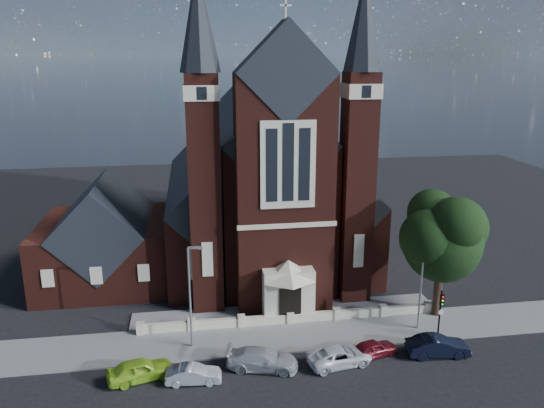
{
  "coord_description": "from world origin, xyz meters",
  "views": [
    {
      "loc": [
        -7.42,
        -32.14,
        21.32
      ],
      "look_at": [
        -0.65,
        12.0,
        8.73
      ],
      "focal_mm": 35.0,
      "sensor_mm": 36.0,
      "label": 1
    }
  ],
  "objects": [
    {
      "name": "street_lamp_right",
      "position": [
        10.09,
        4.0,
        4.6
      ],
      "size": [
        1.16,
        0.22,
        8.09
      ],
      "color": "gray",
      "rests_on": "ground"
    },
    {
      "name": "traffic_signal",
      "position": [
        11.0,
        2.43,
        2.58
      ],
      "size": [
        0.28,
        0.42,
        4.0
      ],
      "color": "black",
      "rests_on": "ground"
    },
    {
      "name": "car_dark_red",
      "position": [
        5.13,
        0.75,
        0.62
      ],
      "size": [
        3.92,
        2.4,
        1.25
      ],
      "primitive_type": "imported",
      "rotation": [
        0.0,
        0.0,
        1.84
      ],
      "color": "maroon",
      "rests_on": "ground"
    },
    {
      "name": "car_silver_b",
      "position": [
        -3.12,
        0.41,
        0.73
      ],
      "size": [
        5.41,
        3.29,
        1.46
      ],
      "primitive_type": "imported",
      "rotation": [
        0.0,
        0.0,
        1.31
      ],
      "color": "#B2B5BB",
      "rests_on": "ground"
    },
    {
      "name": "church",
      "position": [
        -0.0,
        22.94,
        8.19
      ],
      "size": [
        20.01,
        34.9,
        29.2
      ],
      "color": "#481B13",
      "rests_on": "ground"
    },
    {
      "name": "car_silver_a",
      "position": [
        -7.93,
        -0.53,
        0.61
      ],
      "size": [
        3.81,
        1.55,
        1.23
      ],
      "primitive_type": "imported",
      "rotation": [
        0.0,
        0.0,
        1.5
      ],
      "color": "#A2A5AA",
      "rests_on": "ground"
    },
    {
      "name": "street_tree",
      "position": [
        12.6,
        5.71,
        6.96
      ],
      "size": [
        6.4,
        6.6,
        10.7
      ],
      "color": "black",
      "rests_on": "ground"
    },
    {
      "name": "car_lime_van",
      "position": [
        -11.5,
        0.37,
        0.75
      ],
      "size": [
        4.71,
        2.86,
        1.5
      ],
      "primitive_type": "imported",
      "rotation": [
        0.0,
        0.0,
        1.84
      ],
      "color": "#A0D52A",
      "rests_on": "ground"
    },
    {
      "name": "forecourt_wall",
      "position": [
        0.0,
        6.5,
        0.0
      ],
      "size": [
        24.0,
        0.4,
        0.9
      ],
      "primitive_type": "cube",
      "color": "beige",
      "rests_on": "ground"
    },
    {
      "name": "pavement_strip",
      "position": [
        0.0,
        4.5,
        0.0
      ],
      "size": [
        60.0,
        5.0,
        0.12
      ],
      "primitive_type": "cube",
      "color": "gray",
      "rests_on": "ground"
    },
    {
      "name": "car_white_suv",
      "position": [
        2.4,
        0.09,
        0.65
      ],
      "size": [
        5.0,
        2.93,
        1.31
      ],
      "primitive_type": "imported",
      "rotation": [
        0.0,
        0.0,
        1.74
      ],
      "color": "white",
      "rests_on": "ground"
    },
    {
      "name": "ground",
      "position": [
        0.0,
        15.0,
        0.0
      ],
      "size": [
        120.0,
        120.0,
        0.0
      ],
      "primitive_type": "plane",
      "color": "black",
      "rests_on": "ground"
    },
    {
      "name": "street_lamp_left",
      "position": [
        -7.91,
        4.0,
        4.6
      ],
      "size": [
        1.16,
        0.22,
        8.09
      ],
      "color": "gray",
      "rests_on": "ground"
    },
    {
      "name": "forecourt_paving",
      "position": [
        0.0,
        8.5,
        0.0
      ],
      "size": [
        26.0,
        3.0,
        0.14
      ],
      "primitive_type": "cube",
      "color": "gray",
      "rests_on": "ground"
    },
    {
      "name": "car_navy",
      "position": [
        9.83,
        0.13,
        0.75
      ],
      "size": [
        4.69,
        1.99,
        1.51
      ],
      "primitive_type": "imported",
      "rotation": [
        0.0,
        0.0,
        1.48
      ],
      "color": "black",
      "rests_on": "ground"
    },
    {
      "name": "parish_hall",
      "position": [
        -16.0,
        18.0,
        4.01
      ],
      "size": [
        12.0,
        12.2,
        10.24
      ],
      "color": "#481B13",
      "rests_on": "ground"
    }
  ]
}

